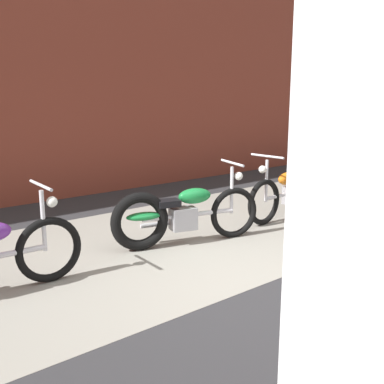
% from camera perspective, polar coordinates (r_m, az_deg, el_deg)
% --- Properties ---
extents(ground_plane, '(80.00, 80.00, 0.00)m').
position_cam_1_polar(ground_plane, '(4.82, 9.33, -11.08)').
color(ground_plane, '#2D2D30').
extents(sidewalk_slab, '(36.00, 3.50, 0.01)m').
position_cam_1_polar(sidewalk_slab, '(6.03, -3.33, -6.11)').
color(sidewalk_slab, gray).
rests_on(sidewalk_slab, ground).
extents(brick_building_wall, '(36.00, 0.50, 5.92)m').
position_cam_1_polar(brick_building_wall, '(8.82, -17.73, 18.55)').
color(brick_building_wall, brown).
rests_on(brick_building_wall, ground).
extents(motorcycle_green, '(1.96, 0.80, 1.03)m').
position_cam_1_polar(motorcycle_green, '(5.78, -1.83, -2.83)').
color(motorcycle_green, black).
rests_on(motorcycle_green, ground).
extents(motorcycle_orange, '(2.01, 0.58, 1.03)m').
position_cam_1_polar(motorcycle_orange, '(7.39, 12.87, 0.18)').
color(motorcycle_orange, black).
rests_on(motorcycle_orange, ground).
extents(traffic_cone, '(0.40, 0.40, 0.55)m').
position_cam_1_polar(traffic_cone, '(10.66, 17.94, 2.67)').
color(traffic_cone, orange).
rests_on(traffic_cone, ground).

